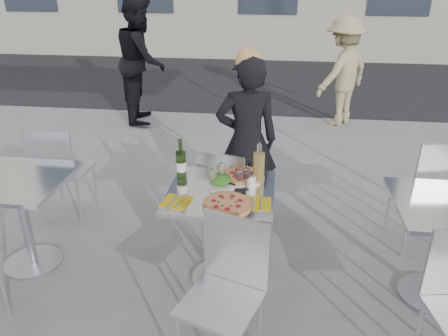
# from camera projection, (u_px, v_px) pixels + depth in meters

# --- Properties ---
(ground) EXTENTS (80.00, 80.00, 0.00)m
(ground) POSITION_uv_depth(u_px,v_px,m) (222.00, 278.00, 3.29)
(ground) COLOR slate
(street_asphalt) EXTENTS (24.00, 5.00, 0.00)m
(street_asphalt) POSITION_uv_depth(u_px,v_px,m) (262.00, 79.00, 9.14)
(street_asphalt) COLOR black
(street_asphalt) RESTS_ON ground
(main_table) EXTENTS (0.72, 0.72, 0.75)m
(main_table) POSITION_uv_depth(u_px,v_px,m) (221.00, 217.00, 3.06)
(main_table) COLOR #B7BABF
(main_table) RESTS_ON ground
(side_table_left) EXTENTS (0.72, 0.72, 0.75)m
(side_table_left) POSITION_uv_depth(u_px,v_px,m) (21.00, 204.00, 3.23)
(side_table_left) COLOR #B7BABF
(side_table_left) RESTS_ON ground
(side_table_right) EXTENTS (0.72, 0.72, 0.75)m
(side_table_right) POSITION_uv_depth(u_px,v_px,m) (445.00, 232.00, 2.89)
(side_table_right) COLOR #B7BABF
(side_table_right) RESTS_ON ground
(chair_far) EXTENTS (0.49, 0.50, 0.87)m
(chair_far) POSITION_uv_depth(u_px,v_px,m) (225.00, 190.00, 3.48)
(chair_far) COLOR silver
(chair_far) RESTS_ON ground
(chair_near) EXTENTS (0.52, 0.53, 0.89)m
(chair_near) POSITION_uv_depth(u_px,v_px,m) (228.00, 282.00, 2.45)
(chair_near) COLOR silver
(chair_near) RESTS_ON ground
(side_chair_lfar) EXTENTS (0.42, 0.43, 0.91)m
(side_chair_lfar) POSITION_uv_depth(u_px,v_px,m) (59.00, 166.00, 3.85)
(side_chair_lfar) COLOR silver
(side_chair_lfar) RESTS_ON ground
(side_chair_rfar) EXTENTS (0.51, 0.52, 0.99)m
(side_chair_rfar) POSITION_uv_depth(u_px,v_px,m) (434.00, 187.00, 3.38)
(side_chair_rfar) COLOR silver
(side_chair_rfar) RESTS_ON ground
(woman_diner) EXTENTS (0.61, 0.46, 1.50)m
(woman_diner) POSITION_uv_depth(u_px,v_px,m) (247.00, 141.00, 3.82)
(woman_diner) COLOR black
(woman_diner) RESTS_ON ground
(pedestrian_a) EXTENTS (0.85, 1.00, 1.80)m
(pedestrian_a) POSITION_uv_depth(u_px,v_px,m) (142.00, 60.00, 6.33)
(pedestrian_a) COLOR black
(pedestrian_a) RESTS_ON ground
(pedestrian_b) EXTENTS (1.09, 1.12, 1.54)m
(pedestrian_b) POSITION_uv_depth(u_px,v_px,m) (343.00, 72.00, 6.22)
(pedestrian_b) COLOR tan
(pedestrian_b) RESTS_ON ground
(pizza_near) EXTENTS (0.32, 0.32, 0.02)m
(pizza_near) POSITION_uv_depth(u_px,v_px,m) (227.00, 204.00, 2.79)
(pizza_near) COLOR #DEA456
(pizza_near) RESTS_ON main_table
(pizza_far) EXTENTS (0.32, 0.32, 0.03)m
(pizza_far) POSITION_uv_depth(u_px,v_px,m) (242.00, 176.00, 3.15)
(pizza_far) COLOR white
(pizza_far) RESTS_ON main_table
(salad_plate) EXTENTS (0.22, 0.22, 0.09)m
(salad_plate) POSITION_uv_depth(u_px,v_px,m) (220.00, 180.00, 3.03)
(salad_plate) COLOR white
(salad_plate) RESTS_ON main_table
(wine_bottle) EXTENTS (0.07, 0.08, 0.29)m
(wine_bottle) POSITION_uv_depth(u_px,v_px,m) (181.00, 163.00, 3.11)
(wine_bottle) COLOR #32541F
(wine_bottle) RESTS_ON main_table
(carafe) EXTENTS (0.08, 0.08, 0.29)m
(carafe) POSITION_uv_depth(u_px,v_px,m) (259.00, 167.00, 3.04)
(carafe) COLOR tan
(carafe) RESTS_ON main_table
(sugar_shaker) EXTENTS (0.06, 0.06, 0.11)m
(sugar_shaker) POSITION_uv_depth(u_px,v_px,m) (251.00, 181.00, 2.99)
(sugar_shaker) COLOR white
(sugar_shaker) RESTS_ON main_table
(wineglass_white_a) EXTENTS (0.07, 0.07, 0.16)m
(wineglass_white_a) POSITION_uv_depth(u_px,v_px,m) (212.00, 175.00, 2.94)
(wineglass_white_a) COLOR white
(wineglass_white_a) RESTS_ON main_table
(wineglass_white_b) EXTENTS (0.07, 0.07, 0.16)m
(wineglass_white_b) POSITION_uv_depth(u_px,v_px,m) (221.00, 169.00, 3.03)
(wineglass_white_b) COLOR white
(wineglass_white_b) RESTS_ON main_table
(wineglass_red_a) EXTENTS (0.07, 0.07, 0.16)m
(wineglass_red_a) POSITION_uv_depth(u_px,v_px,m) (239.00, 176.00, 2.93)
(wineglass_red_a) COLOR white
(wineglass_red_a) RESTS_ON main_table
(wineglass_red_b) EXTENTS (0.07, 0.07, 0.16)m
(wineglass_red_b) POSITION_uv_depth(u_px,v_px,m) (247.00, 174.00, 2.96)
(wineglass_red_b) COLOR white
(wineglass_red_b) RESTS_ON main_table
(napkin_left) EXTENTS (0.21, 0.21, 0.01)m
(napkin_left) POSITION_uv_depth(u_px,v_px,m) (176.00, 201.00, 2.83)
(napkin_left) COLOR gold
(napkin_left) RESTS_ON main_table
(napkin_right) EXTENTS (0.18, 0.20, 0.01)m
(napkin_right) POSITION_uv_depth(u_px,v_px,m) (257.00, 203.00, 2.81)
(napkin_right) COLOR gold
(napkin_right) RESTS_ON main_table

